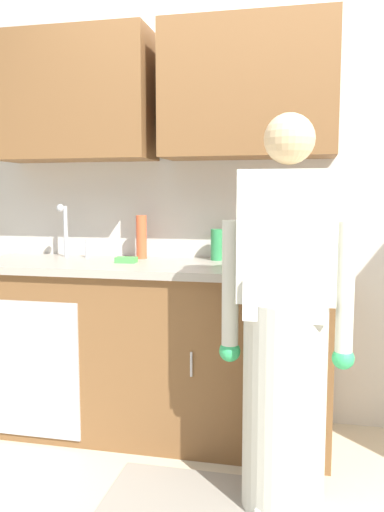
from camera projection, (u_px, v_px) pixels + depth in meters
The scene contains 13 objects.
kitchen_wall_with_uppers at pixel (236, 164), 2.97m from camera, with size 4.80×0.44×2.70m.
counter_cabinet at pixel (152, 351), 2.89m from camera, with size 1.90×0.62×0.90m.
countertop at pixel (152, 266), 2.84m from camera, with size 1.96×0.66×0.04m, color #A8A093.
sink at pixel (61, 263), 2.96m from camera, with size 0.50×0.36×0.35m.
person_at_sink at pixel (285, 346), 2.14m from camera, with size 0.55×0.34×1.62m.
floor_mat at pixel (198, 503), 2.23m from camera, with size 0.80×0.50×0.01m, color gray.
bottle_water_short at pixel (243, 243), 2.87m from camera, with size 0.07×0.07×0.21m, color #E05933.
bottle_cleaner_spray at pixel (297, 247), 2.82m from camera, with size 0.08×0.08×0.18m, color #E05933.
bottle_water_tall at pixel (217, 245), 2.94m from camera, with size 0.07×0.07×0.17m, color #2D8C4C.
bottle_dish_liquid at pixel (141, 237), 3.02m from camera, with size 0.06×0.06×0.25m, color #E05933.
cup_by_sink at pixel (231, 259), 2.65m from camera, with size 0.08×0.08×0.08m, color #B24C47.
knife_on_counter at pixel (309, 268), 2.60m from camera, with size 0.24×0.02×0.01m, color silver.
sponge at pixel (126, 260), 2.84m from camera, with size 0.11×0.07×0.03m, color #4CBF4C.
Camera 1 is at (0.27, -2.00, 1.30)m, focal length 36.97 mm.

